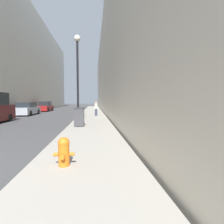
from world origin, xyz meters
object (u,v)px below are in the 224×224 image
(lamppost, at_px, (78,68))
(trash_bin, at_px, (79,117))
(parked_sedan_near, at_px, (27,109))
(parked_sedan_far, at_px, (45,107))
(fire_hydrant, at_px, (64,151))
(pedestrian_on_sidewalk, at_px, (96,109))

(lamppost, bearing_deg, trash_bin, -83.14)
(parked_sedan_near, relative_size, parked_sedan_far, 1.05)
(trash_bin, bearing_deg, fire_hydrant, -88.49)
(fire_hydrant, relative_size, trash_bin, 0.61)
(lamppost, xyz_separation_m, parked_sedan_near, (-6.96, 8.98, -3.47))
(trash_bin, relative_size, parked_sedan_far, 0.26)
(trash_bin, height_order, pedestrian_on_sidewalk, pedestrian_on_sidewalk)
(trash_bin, height_order, lamppost, lamppost)
(lamppost, relative_size, parked_sedan_far, 1.41)
(parked_sedan_near, bearing_deg, fire_hydrant, -67.53)
(lamppost, relative_size, pedestrian_on_sidewalk, 4.16)
(fire_hydrant, relative_size, lamppost, 0.11)
(parked_sedan_far, bearing_deg, fire_hydrant, -74.09)
(parked_sedan_near, xyz_separation_m, pedestrian_on_sidewalk, (8.36, -3.37, 0.19))
(lamppost, height_order, pedestrian_on_sidewalk, lamppost)
(lamppost, height_order, parked_sedan_near, lamppost)
(fire_hydrant, distance_m, parked_sedan_far, 26.85)
(fire_hydrant, xyz_separation_m, lamppost, (-0.43, 8.88, 3.67))
(lamppost, bearing_deg, fire_hydrant, -87.21)
(fire_hydrant, height_order, pedestrian_on_sidewalk, pedestrian_on_sidewalk)
(fire_hydrant, relative_size, parked_sedan_near, 0.15)
(fire_hydrant, height_order, trash_bin, trash_bin)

